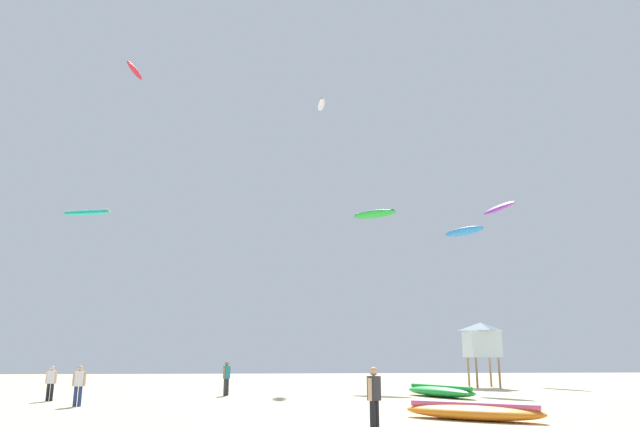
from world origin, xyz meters
name	(u,v)px	position (x,y,z in m)	size (l,w,h in m)	color
person_foreground	(374,394)	(-0.12, 5.58, 0.98)	(0.39, 0.45, 1.68)	black
person_midground	(227,376)	(-4.94, 21.10, 1.00)	(0.39, 0.49, 1.71)	#2D2D33
person_left	(79,382)	(-10.49, 14.95, 0.93)	(0.53, 0.36, 1.59)	navy
person_right	(51,380)	(-12.64, 18.06, 0.90)	(0.51, 0.35, 1.54)	black
kite_grounded_near	(473,412)	(3.60, 8.50, 0.26)	(4.37, 3.71, 0.57)	orange
kite_grounded_mid	(440,391)	(5.71, 18.95, 0.28)	(3.14, 4.93, 0.57)	green
lifeguard_tower	(482,339)	(11.27, 27.56, 3.05)	(2.30, 2.30, 4.15)	#8C704C
kite_aloft_0	(135,70)	(-15.25, 38.68, 27.08)	(1.36, 3.46, 0.81)	red
kite_aloft_2	(499,208)	(17.68, 38.09, 14.88)	(2.34, 4.53, 0.99)	purple
kite_aloft_3	(464,231)	(10.08, 26.31, 10.05)	(2.43, 3.25, 0.56)	blue
kite_aloft_4	(374,214)	(4.86, 30.48, 12.15)	(3.32, 2.77, 0.64)	green
kite_aloft_5	(321,105)	(2.02, 41.55, 25.79)	(0.95, 2.75, 0.60)	white
kite_aloft_6	(87,213)	(-16.00, 31.63, 12.05)	(3.89, 2.06, 0.64)	#19B29E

